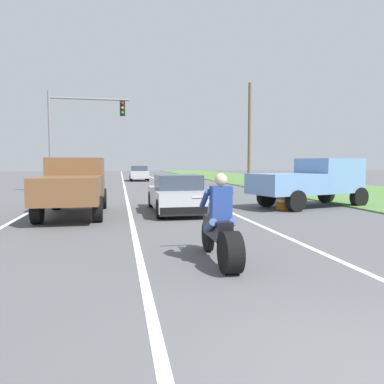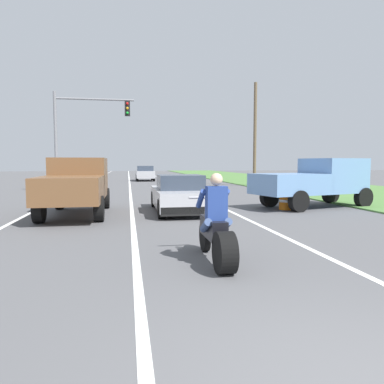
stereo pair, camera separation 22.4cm
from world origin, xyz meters
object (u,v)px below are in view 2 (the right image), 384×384
object	(u,v)px
pickup_truck_left_lane_brown	(76,183)
construction_barrel_nearest	(287,197)
sports_car_silver	(180,195)
distant_car_far_ahead	(145,173)
traffic_light_mast_near	(81,126)
motorcycle_with_rider	(216,231)
pickup_truck_right_shoulder_light_blue	(316,180)

from	to	relation	value
pickup_truck_left_lane_brown	construction_barrel_nearest	distance (m)	7.79
pickup_truck_left_lane_brown	construction_barrel_nearest	world-z (taller)	pickup_truck_left_lane_brown
sports_car_silver	distant_car_far_ahead	bearing A→B (deg)	90.39
traffic_light_mast_near	distant_car_far_ahead	distance (m)	15.07
motorcycle_with_rider	pickup_truck_left_lane_brown	world-z (taller)	pickup_truck_left_lane_brown
pickup_truck_left_lane_brown	traffic_light_mast_near	size ratio (longest dim) A/B	0.80
pickup_truck_right_shoulder_light_blue	construction_barrel_nearest	xyz separation A→B (m)	(-1.47, -0.51, -0.60)
pickup_truck_right_shoulder_light_blue	traffic_light_mast_near	world-z (taller)	traffic_light_mast_near
sports_car_silver	pickup_truck_right_shoulder_light_blue	world-z (taller)	pickup_truck_right_shoulder_light_blue
sports_car_silver	traffic_light_mast_near	world-z (taller)	traffic_light_mast_near
motorcycle_with_rider	traffic_light_mast_near	distance (m)	17.52
pickup_truck_right_shoulder_light_blue	construction_barrel_nearest	world-z (taller)	pickup_truck_right_shoulder_light_blue
construction_barrel_nearest	motorcycle_with_rider	bearing A→B (deg)	-123.01
sports_car_silver	distant_car_far_ahead	world-z (taller)	distant_car_far_ahead
motorcycle_with_rider	distant_car_far_ahead	bearing A→B (deg)	89.70
pickup_truck_right_shoulder_light_blue	sports_car_silver	bearing A→B (deg)	-175.35
pickup_truck_right_shoulder_light_blue	construction_barrel_nearest	bearing A→B (deg)	-160.69
motorcycle_with_rider	distant_car_far_ahead	world-z (taller)	motorcycle_with_rider
construction_barrel_nearest	pickup_truck_right_shoulder_light_blue	bearing A→B (deg)	19.31
traffic_light_mast_near	construction_barrel_nearest	distance (m)	13.56
sports_car_silver	distant_car_far_ahead	xyz separation A→B (m)	(-0.16, 23.72, 0.14)
pickup_truck_left_lane_brown	construction_barrel_nearest	size ratio (longest dim) A/B	4.80
motorcycle_with_rider	construction_barrel_nearest	distance (m)	8.23
sports_car_silver	pickup_truck_right_shoulder_light_blue	size ratio (longest dim) A/B	0.84
pickup_truck_right_shoulder_light_blue	traffic_light_mast_near	bearing A→B (deg)	137.93
sports_car_silver	pickup_truck_right_shoulder_light_blue	bearing A→B (deg)	4.65
sports_car_silver	pickup_truck_left_lane_brown	world-z (taller)	pickup_truck_left_lane_brown
sports_car_silver	traffic_light_mast_near	distance (m)	11.24
motorcycle_with_rider	distant_car_far_ahead	xyz separation A→B (m)	(0.16, 30.68, 0.18)
pickup_truck_left_lane_brown	distant_car_far_ahead	bearing A→B (deg)	81.79
pickup_truck_left_lane_brown	pickup_truck_right_shoulder_light_blue	size ratio (longest dim) A/B	0.93
construction_barrel_nearest	sports_car_silver	bearing A→B (deg)	179.22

